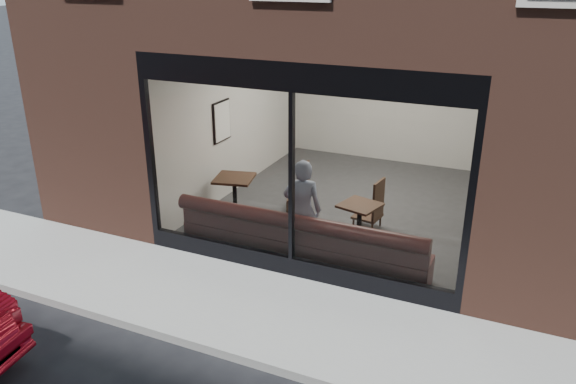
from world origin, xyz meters
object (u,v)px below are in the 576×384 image
at_px(person, 302,210).
at_px(cafe_chair_left, 297,198).
at_px(cafe_chair_right, 367,216).
at_px(banquette, 302,250).
at_px(cafe_table_right, 360,205).
at_px(cafe_table_left, 234,178).

bearing_deg(person, cafe_chair_left, -79.45).
height_order(person, cafe_chair_right, person).
distance_m(banquette, person, 0.63).
relative_size(banquette, person, 2.42).
bearing_deg(person, cafe_table_right, -148.26).
bearing_deg(cafe_chair_right, cafe_table_left, 17.92).
distance_m(cafe_table_left, cafe_table_right, 2.51).
relative_size(cafe_chair_left, cafe_chair_right, 0.86).
bearing_deg(cafe_table_left, banquette, -32.81).
xyz_separation_m(cafe_table_right, cafe_chair_left, (-1.53, 0.98, -0.50)).
distance_m(cafe_table_left, cafe_chair_left, 1.30).
bearing_deg(cafe_table_left, person, -29.66).
bearing_deg(cafe_table_right, cafe_table_left, 173.84).
xyz_separation_m(person, cafe_chair_left, (-0.82, 1.73, -0.59)).
relative_size(banquette, cafe_chair_right, 9.02).
xyz_separation_m(cafe_table_right, cafe_chair_right, (-0.06, 0.72, -0.50)).
bearing_deg(cafe_chair_right, cafe_chair_left, -2.65).
relative_size(person, cafe_table_right, 2.79).
distance_m(cafe_table_right, cafe_chair_left, 1.88).
xyz_separation_m(person, cafe_chair_right, (0.64, 1.47, -0.59)).
bearing_deg(cafe_chair_left, cafe_table_left, 17.64).
height_order(person, cafe_table_left, person).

